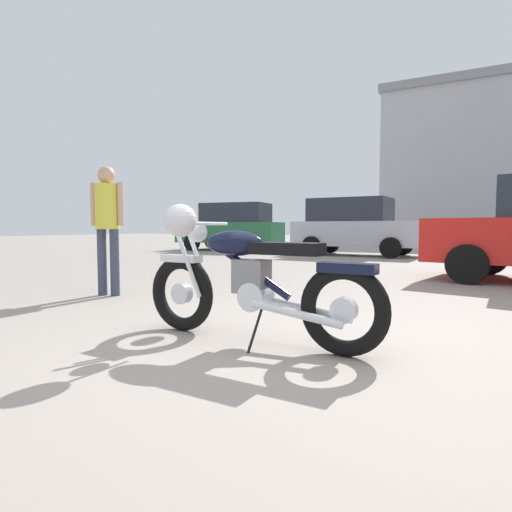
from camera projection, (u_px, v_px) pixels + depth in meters
The scene contains 5 objects.
ground_plane at pixel (246, 349), 3.10m from camera, with size 80.00×80.00×0.00m, color gray.
vintage_motorcycle at pixel (246, 279), 3.28m from camera, with size 2.08×0.74×1.07m.
bystander at pixel (107, 217), 5.48m from camera, with size 0.44×0.30×1.66m.
red_hatchback_near at pixel (355, 226), 13.35m from camera, with size 3.92×1.88×1.78m.
white_estate_far at pixel (232, 226), 16.29m from camera, with size 4.09×2.24×1.78m.
Camera 1 is at (1.56, -2.62, 0.89)m, focal length 29.98 mm.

